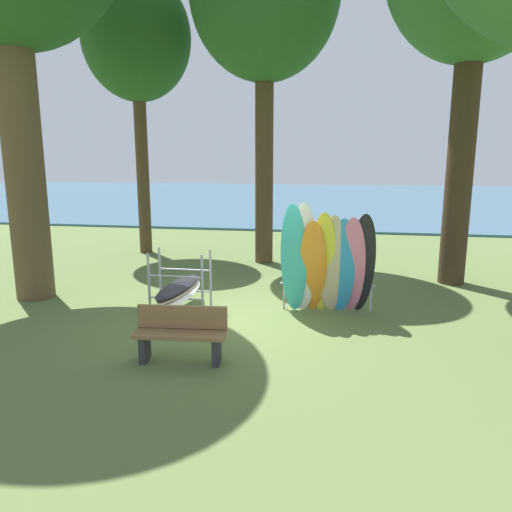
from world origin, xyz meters
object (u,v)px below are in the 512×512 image
tree_far_left_back (137,40)px  board_storage_rack (180,289)px  park_bench (181,333)px  leaning_board_pile (327,264)px

tree_far_left_back → board_storage_rack: tree_far_left_back is taller
board_storage_rack → park_bench: size_ratio=1.49×
board_storage_rack → park_bench: board_storage_rack is taller
leaning_board_pile → park_bench: (-2.11, -2.64, -0.59)m
park_bench → tree_far_left_back: bearing=116.1°
leaning_board_pile → board_storage_rack: 3.00m
tree_far_left_back → park_bench: bearing=-63.9°
tree_far_left_back → park_bench: (4.00, -8.17, -6.18)m
tree_far_left_back → leaning_board_pile: size_ratio=3.78×
leaning_board_pile → board_storage_rack: size_ratio=1.07×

